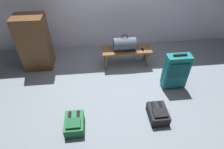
% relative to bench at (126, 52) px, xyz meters
% --- Properties ---
extents(ground_plane, '(6.60, 6.60, 0.00)m').
position_rel_bench_xyz_m(ground_plane, '(-0.21, -0.70, -0.33)').
color(ground_plane, slate).
extents(bench, '(1.00, 0.36, 0.38)m').
position_rel_bench_xyz_m(bench, '(0.00, 0.00, 0.00)').
color(bench, brown).
rests_on(bench, ground).
extents(duffel_bag_slate, '(0.44, 0.26, 0.34)m').
position_rel_bench_xyz_m(duffel_bag_slate, '(-0.05, 0.00, 0.19)').
color(duffel_bag_slate, '#475160').
rests_on(duffel_bag_slate, bench).
extents(cell_phone, '(0.07, 0.14, 0.01)m').
position_rel_bench_xyz_m(cell_phone, '(0.32, -0.06, 0.06)').
color(cell_phone, silver).
rests_on(cell_phone, bench).
extents(suitcase_upright_teal, '(0.42, 0.22, 0.73)m').
position_rel_bench_xyz_m(suitcase_upright_teal, '(0.75, -0.78, 0.05)').
color(suitcase_upright_teal, '#14666B').
rests_on(suitcase_upright_teal, ground).
extents(backpack_dark, '(0.28, 0.38, 0.21)m').
position_rel_bench_xyz_m(backpack_dark, '(0.27, -1.45, -0.23)').
color(backpack_dark, black).
rests_on(backpack_dark, ground).
extents(backpack_green, '(0.28, 0.38, 0.21)m').
position_rel_bench_xyz_m(backpack_green, '(-1.02, -1.50, -0.23)').
color(backpack_green, '#1E6038').
rests_on(backpack_green, ground).
extents(side_cabinet, '(0.56, 0.44, 1.10)m').
position_rel_bench_xyz_m(side_cabinet, '(-1.82, 0.16, 0.22)').
color(side_cabinet, brown).
rests_on(side_cabinet, ground).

